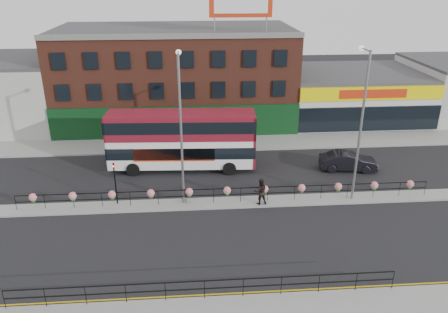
{
  "coord_description": "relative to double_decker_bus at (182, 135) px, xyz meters",
  "views": [
    {
      "loc": [
        -2.36,
        -28.05,
        15.8
      ],
      "look_at": [
        0.0,
        3.0,
        2.5
      ],
      "focal_mm": 35.0,
      "sensor_mm": 36.0,
      "label": 1
    }
  ],
  "objects": [
    {
      "name": "lamp_column_west",
      "position": [
        0.13,
        -6.1,
        3.46
      ],
      "size": [
        0.39,
        1.89,
        10.78
      ],
      "color": "gray",
      "rests_on": "median"
    },
    {
      "name": "yellow_line_inner",
      "position": [
        3.29,
        -16.24,
        -3.07
      ],
      "size": [
        60.0,
        0.1,
        0.01
      ],
      "primitive_type": "cube",
      "color": "gold",
      "rests_on": "ground"
    },
    {
      "name": "car",
      "position": [
        14.1,
        -1.41,
        -2.28
      ],
      "size": [
        2.98,
        5.27,
        1.59
      ],
      "primitive_type": "imported",
      "rotation": [
        0.0,
        0.0,
        1.43
      ],
      "color": "black",
      "rests_on": "ground"
    },
    {
      "name": "supermarket",
      "position": [
        19.29,
        13.36,
        -0.43
      ],
      "size": [
        15.0,
        12.25,
        5.3
      ],
      "color": "silver",
      "rests_on": "ground"
    },
    {
      "name": "pedestrian_b",
      "position": [
        5.67,
        -6.96,
        -1.95
      ],
      "size": [
        1.07,
        0.89,
        1.96
      ],
      "primitive_type": "imported",
      "rotation": [
        0.0,
        0.0,
        3.22
      ],
      "color": "black",
      "rests_on": "median"
    },
    {
      "name": "traffic_light_median",
      "position": [
        -4.71,
        -6.15,
        -0.61
      ],
      "size": [
        0.15,
        0.28,
        3.65
      ],
      "color": "black",
      "rests_on": "median"
    },
    {
      "name": "double_decker_bus",
      "position": [
        0.0,
        0.0,
        0.0
      ],
      "size": [
        12.51,
        3.59,
        5.01
      ],
      "color": "white",
      "rests_on": "ground"
    },
    {
      "name": "lamp_column_east",
      "position": [
        12.61,
        -6.42,
        3.56
      ],
      "size": [
        0.39,
        1.92,
        10.94
      ],
      "color": "gray",
      "rests_on": "median"
    },
    {
      "name": "billboard",
      "position": [
        5.79,
        8.44,
        10.1
      ],
      "size": [
        6.0,
        0.29,
        4.4
      ],
      "color": "red",
      "rests_on": "brick_building"
    },
    {
      "name": "yellow_line_outer",
      "position": [
        3.29,
        -16.42,
        -3.07
      ],
      "size": [
        60.0,
        0.1,
        0.01
      ],
      "primitive_type": "cube",
      "color": "gold",
      "rests_on": "ground"
    },
    {
      "name": "brick_building",
      "position": [
        -0.71,
        13.41,
        2.05
      ],
      "size": [
        25.0,
        12.21,
        10.3
      ],
      "color": "brown",
      "rests_on": "ground"
    },
    {
      "name": "median_railing",
      "position": [
        3.29,
        -6.54,
        -2.03
      ],
      "size": [
        30.04,
        0.56,
        1.23
      ],
      "color": "black",
      "rests_on": "median"
    },
    {
      "name": "ground",
      "position": [
        3.29,
        -6.54,
        -3.08
      ],
      "size": [
        120.0,
        120.0,
        0.0
      ],
      "primitive_type": "plane",
      "color": "black",
      "rests_on": "ground"
    },
    {
      "name": "median",
      "position": [
        3.29,
        -6.54,
        -3.0
      ],
      "size": [
        60.0,
        1.6,
        0.15
      ],
      "primitive_type": "cube",
      "color": "gray",
      "rests_on": "ground"
    },
    {
      "name": "north_pavement",
      "position": [
        3.29,
        5.46,
        -3.0
      ],
      "size": [
        60.0,
        4.0,
        0.15
      ],
      "primitive_type": "cube",
      "color": "gray",
      "rests_on": "ground"
    },
    {
      "name": "south_railing",
      "position": [
        1.29,
        -16.64,
        -2.12
      ],
      "size": [
        20.04,
        0.05,
        1.12
      ],
      "color": "black",
      "rests_on": "south_pavement"
    },
    {
      "name": "pedestrian_a",
      "position": [
        0.12,
        -6.18,
        -2.13
      ],
      "size": [
        0.75,
        0.63,
        1.6
      ],
      "primitive_type": "imported",
      "rotation": [
        0.0,
        0.0,
        1.35
      ],
      "color": "#33313B",
      "rests_on": "median"
    }
  ]
}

